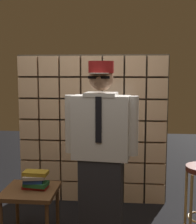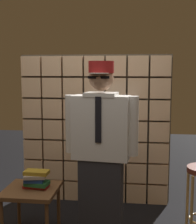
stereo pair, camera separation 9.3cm
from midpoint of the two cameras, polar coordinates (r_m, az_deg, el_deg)
glass_block_wall at (r=4.08m, az=0.06°, el=-3.22°), size 1.90×0.10×1.90m
standing_person at (r=3.07m, az=1.42°, el=-6.96°), size 0.71×0.32×1.77m
side_table at (r=3.35m, az=-10.97°, el=-14.28°), size 0.52×0.52×0.52m
book_stack at (r=3.31m, az=-10.17°, el=-11.68°), size 0.26×0.21×0.18m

